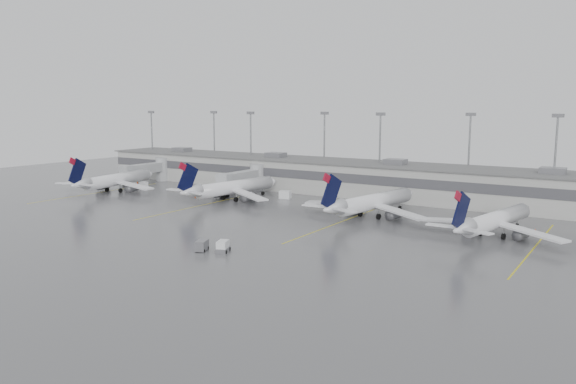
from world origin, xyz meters
The scene contains 20 objects.
ground centered at (0.00, 0.00, 0.00)m, with size 260.00×260.00×0.00m, color #565658.
terminal centered at (-0.01, 57.98, 4.17)m, with size 152.00×17.00×9.45m.
light_masts centered at (0.00, 63.75, 12.03)m, with size 142.40×8.00×20.60m.
jet_bridge_left centered at (-55.50, 45.72, 3.87)m, with size 4.00×17.20×7.00m.
jet_bridge_right centered at (-20.50, 45.72, 3.87)m, with size 4.00×17.20×7.00m.
stand_markings centered at (0.00, 24.00, 0.01)m, with size 105.25×40.00×0.01m.
jet_far_left centered at (-49.85, 27.13, 3.19)m, with size 27.97×31.59×10.27m.
jet_mid_left centered at (-15.80, 32.80, 3.19)m, with size 27.99×31.58×10.25m.
jet_mid_right centered at (20.59, 31.88, 3.21)m, with size 28.08×31.73×10.33m.
jet_far_right centered at (45.27, 27.58, 2.97)m, with size 25.87×29.28×9.57m.
baggage_tug centered at (12.60, -5.06, 0.69)m, with size 2.58×3.16×1.76m.
baggage_cart centered at (9.40, -6.26, 0.85)m, with size 2.29×2.91×1.64m.
gse_uld_a centered at (-49.81, 37.01, 0.77)m, with size 2.16×1.44×1.53m, color white.
gse_uld_b centered at (-6.67, 42.22, 0.94)m, with size 2.66×1.77×1.88m, color white.
gse_uld_c centered at (16.38, 35.96, 0.88)m, with size 2.47×1.65×1.75m, color white.
gse_loader centered at (-24.89, 43.68, 0.96)m, with size 1.92×3.07×1.92m, color slate.
cone_a centered at (-56.75, 41.04, 0.40)m, with size 0.50×0.50×0.80m, color #FF4405.
cone_b centered at (-25.88, 31.46, 0.32)m, with size 0.40×0.40×0.64m, color #FF4405.
cone_c centered at (14.73, 36.08, 0.32)m, with size 0.40×0.40×0.63m, color #FF4405.
cone_d centered at (50.82, 34.95, 0.38)m, with size 0.48×0.48×0.77m, color #FF4405.
Camera 1 is at (66.35, -70.21, 22.29)m, focal length 35.00 mm.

